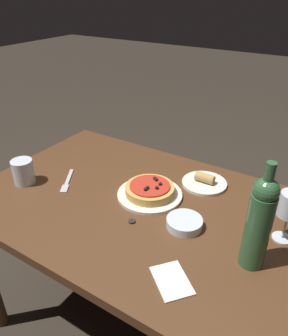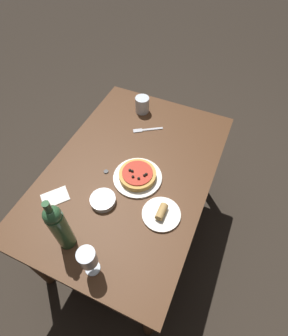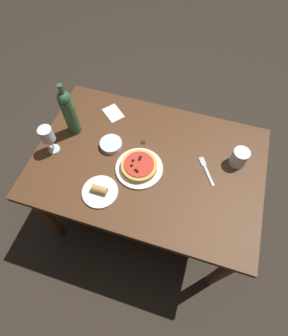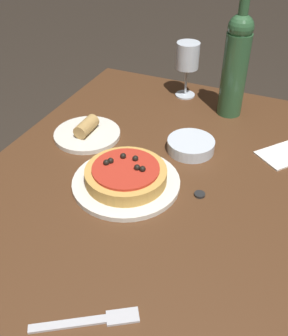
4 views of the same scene
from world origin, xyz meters
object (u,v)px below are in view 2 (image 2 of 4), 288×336
Objects in this scene: pizza at (138,175)px; water_cup at (142,105)px; bottle_cap at (106,172)px; dining_table at (131,181)px; dinner_plate at (138,177)px; wine_bottle at (59,227)px; side_plate at (161,214)px; fork at (146,130)px; side_bowl at (103,200)px; wine_glass at (88,258)px.

pizza is 1.86× the size of water_cup.
dining_table is at bearing 118.98° from bottle_cap.
dinner_plate is (0.03, 0.06, 0.10)m from dining_table.
bottle_cap is at bearing -79.65° from dinner_plate.
dining_table is at bearing -118.25° from pizza.
wine_bottle reaches higher than dining_table.
side_plate is at bearing 52.40° from pizza.
fork is at bearing -149.07° from side_plate.
fork is (0.14, 0.09, -0.05)m from water_cup.
side_bowl is (0.66, 0.10, -0.03)m from water_cup.
wine_bottle is at bearing 4.64° from bottle_cap.
wine_glass is (0.48, 0.02, 0.09)m from pizza.
dining_table is 7.06× the size of wine_glass.
water_cup is 4.13× the size of bottle_cap.
wine_glass is 0.39m from side_plate.
dinner_plate is 0.02m from pizza.
wine_glass is 0.98m from water_cup.
fork is (-0.52, -0.01, -0.01)m from side_bowl.
pizza reaches higher than fork.
fork is 6.58× the size of bottle_cap.
dinner_plate is at bearing 74.45° from fork.
pizza is 0.51m from water_cup.
wine_bottle is 0.42m from bottle_cap.
water_cup is (-0.95, -0.21, -0.07)m from wine_glass.
dinner_plate is at bearing 162.48° from wine_bottle.
dinner_plate is 2.04× the size of side_bowl.
side_plate is (0.47, 0.28, 0.01)m from fork.
bottle_cap is at bearing -175.36° from wine_bottle.
wine_glass is 0.17m from wine_bottle.
wine_bottle is 0.90m from water_cup.
side_plate is at bearing 72.22° from bottle_cap.
pizza is at bearing 21.48° from water_cup.
dinner_plate reaches higher than bottle_cap.
pizza is 1.08× the size of wine_glass.
wine_glass reaches higher than dinner_plate.
pizza reaches higher than side_bowl.
dinner_plate is 1.33× the size of pizza.
water_cup is at bearing -90.81° from fork.
side_plate reaches higher than dining_table.
dining_table is 3.65× the size of wine_bottle.
water_cup is at bearing -176.56° from wine_bottle.
water_cup reaches higher than fork.
wine_glass is (0.51, 0.08, 0.22)m from dining_table.
fork is at bearing 169.59° from bottle_cap.
fork is (-0.33, -0.10, -0.03)m from pizza.
dining_table is 0.25m from side_bowl.
dining_table is 6.77× the size of side_plate.
water_cup is (-0.90, -0.05, -0.10)m from wine_bottle.
wine_bottle is at bearing -17.54° from pizza.
wine_glass is 0.82m from fork.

